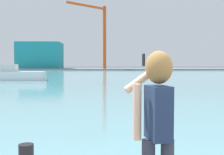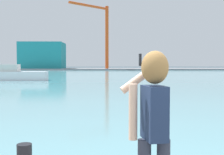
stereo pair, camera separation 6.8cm
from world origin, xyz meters
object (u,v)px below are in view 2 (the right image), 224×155
object	(u,v)px
boat_moored	(14,75)
warehouse_left	(43,56)
person_photographer	(153,116)
port_crane	(102,29)

from	to	relation	value
boat_moored	warehouse_left	size ratio (longest dim) A/B	0.58
person_photographer	warehouse_left	xyz separation A→B (m)	(-19.86, 90.24, 2.82)
warehouse_left	port_crane	size ratio (longest dim) A/B	0.70
boat_moored	port_crane	size ratio (longest dim) A/B	0.41
person_photographer	port_crane	size ratio (longest dim) A/B	0.09
person_photographer	port_crane	world-z (taller)	port_crane
person_photographer	port_crane	xyz separation A→B (m)	(-1.15, 84.34, 10.35)
boat_moored	warehouse_left	distance (m)	57.66
warehouse_left	port_crane	bearing A→B (deg)	-17.50
boat_moored	port_crane	bearing A→B (deg)	78.77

